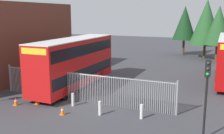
% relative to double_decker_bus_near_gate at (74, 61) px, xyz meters
% --- Properties ---
extents(ground_plane, '(100.00, 100.00, 0.00)m').
position_rel_double_decker_bus_near_gate_xyz_m(ground_plane, '(3.29, 4.80, -2.42)').
color(ground_plane, '#3D3D42').
extents(palisade_fence, '(14.15, 0.14, 2.35)m').
position_rel_double_decker_bus_near_gate_xyz_m(palisade_fence, '(2.57, -3.20, -1.24)').
color(palisade_fence, gray).
rests_on(palisade_fence, ground).
extents(double_decker_bus_near_gate, '(2.54, 10.81, 4.42)m').
position_rel_double_decker_bus_near_gate_xyz_m(double_decker_bus_near_gate, '(0.00, 0.00, 0.00)').
color(double_decker_bus_near_gate, red).
rests_on(double_decker_bus_near_gate, ground).
extents(bollard_near_left, '(0.20, 0.20, 0.95)m').
position_rel_double_decker_bus_near_gate_xyz_m(bollard_near_left, '(-0.35, -4.81, -1.95)').
color(bollard_near_left, silver).
rests_on(bollard_near_left, ground).
extents(bollard_center_front, '(0.20, 0.20, 0.95)m').
position_rel_double_decker_bus_near_gate_xyz_m(bollard_center_front, '(2.38, -4.30, -1.95)').
color(bollard_center_front, silver).
rests_on(bollard_center_front, ground).
extents(bollard_near_right, '(0.20, 0.20, 0.95)m').
position_rel_double_decker_bus_near_gate_xyz_m(bollard_near_right, '(4.94, -5.15, -1.95)').
color(bollard_near_right, silver).
rests_on(bollard_near_right, ground).
extents(bollard_far_right, '(0.20, 0.20, 0.95)m').
position_rel_double_decker_bus_near_gate_xyz_m(bollard_far_right, '(7.63, -4.67, -1.95)').
color(bollard_far_right, silver).
rests_on(bollard_far_right, ground).
extents(traffic_cone_by_gate, '(0.34, 0.34, 0.59)m').
position_rel_double_decker_bus_near_gate_xyz_m(traffic_cone_by_gate, '(-0.26, -5.02, -2.13)').
color(traffic_cone_by_gate, orange).
rests_on(traffic_cone_by_gate, ground).
extents(traffic_cone_mid_forecourt, '(0.34, 0.34, 0.59)m').
position_rel_double_decker_bus_near_gate_xyz_m(traffic_cone_mid_forecourt, '(-1.53, -5.81, -2.13)').
color(traffic_cone_mid_forecourt, orange).
rests_on(traffic_cone_mid_forecourt, ground).
extents(traffic_cone_near_kerb, '(0.34, 0.34, 0.59)m').
position_rel_double_decker_bus_near_gate_xyz_m(traffic_cone_near_kerb, '(2.62, -6.05, -2.13)').
color(traffic_cone_near_kerb, orange).
rests_on(traffic_cone_near_kerb, ground).
extents(traffic_light_kerbside, '(0.28, 0.33, 4.30)m').
position_rel_double_decker_bus_near_gate_xyz_m(traffic_light_kerbside, '(11.46, -6.04, 0.56)').
color(traffic_light_kerbside, black).
rests_on(traffic_light_kerbside, ground).
extents(tree_tall_back, '(3.72, 3.72, 7.66)m').
position_rel_double_decker_bus_near_gate_xyz_m(tree_tall_back, '(11.27, 19.16, 2.57)').
color(tree_tall_back, '#4C3823').
rests_on(tree_tall_back, ground).
extents(tree_short_side, '(3.66, 3.66, 7.73)m').
position_rel_double_decker_bus_near_gate_xyz_m(tree_short_side, '(6.20, 23.32, 2.68)').
color(tree_short_side, '#4C3823').
rests_on(tree_short_side, ground).
extents(tree_mid_row, '(4.58, 4.58, 8.62)m').
position_rel_double_decker_bus_near_gate_xyz_m(tree_mid_row, '(9.54, 21.26, 2.91)').
color(tree_mid_row, '#4C3823').
rests_on(tree_mid_row, ground).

